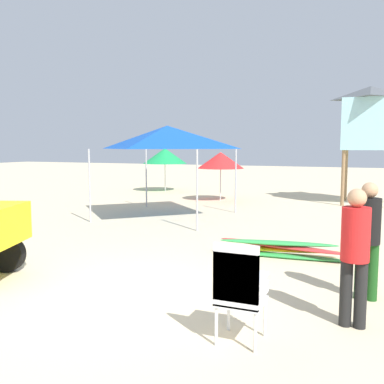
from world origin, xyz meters
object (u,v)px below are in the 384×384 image
(surfboard_pile, at_px, (279,248))
(beach_umbrella_left, at_px, (165,156))
(lifeguard_tower, at_px, (370,118))
(lifeguard_near_left, at_px, (368,233))
(beach_umbrella_mid, at_px, (221,160))
(popup_canopy, at_px, (167,137))
(lifeguard_near_center, at_px, (355,249))
(stacked_plastic_chairs, at_px, (239,285))

(surfboard_pile, height_order, beach_umbrella_left, beach_umbrella_left)
(surfboard_pile, distance_m, lifeguard_tower, 9.31)
(lifeguard_near_left, distance_m, beach_umbrella_mid, 10.81)
(surfboard_pile, relative_size, lifeguard_near_left, 1.63)
(lifeguard_near_left, height_order, popup_canopy, popup_canopy)
(lifeguard_tower, bearing_deg, lifeguard_near_center, -89.65)
(surfboard_pile, bearing_deg, lifeguard_tower, 81.02)
(stacked_plastic_chairs, distance_m, surfboard_pile, 3.87)
(stacked_plastic_chairs, bearing_deg, lifeguard_near_left, 58.76)
(lifeguard_near_left, distance_m, beach_umbrella_left, 14.73)
(popup_canopy, height_order, beach_umbrella_mid, popup_canopy)
(stacked_plastic_chairs, xyz_separation_m, beach_umbrella_mid, (-4.17, 11.35, 0.91))
(lifeguard_tower, relative_size, beach_umbrella_left, 2.07)
(popup_canopy, height_order, beach_umbrella_left, popup_canopy)
(surfboard_pile, xyz_separation_m, beach_umbrella_mid, (-3.80, 7.52, 1.40))
(surfboard_pile, bearing_deg, popup_canopy, 140.27)
(stacked_plastic_chairs, bearing_deg, beach_umbrella_mid, 110.17)
(stacked_plastic_chairs, height_order, popup_canopy, popup_canopy)
(beach_umbrella_mid, bearing_deg, beach_umbrella_left, 146.49)
(surfboard_pile, height_order, lifeguard_near_center, lifeguard_near_center)
(lifeguard_tower, bearing_deg, stacked_plastic_chairs, -94.62)
(popup_canopy, distance_m, beach_umbrella_mid, 4.29)
(lifeguard_tower, distance_m, beach_umbrella_mid, 5.54)
(popup_canopy, xyz_separation_m, lifeguard_tower, (5.36, 5.41, 0.74))
(surfboard_pile, height_order, beach_umbrella_mid, beach_umbrella_mid)
(surfboard_pile, distance_m, lifeguard_near_center, 3.30)
(stacked_plastic_chairs, xyz_separation_m, beach_umbrella_left, (-7.71, 13.69, 0.99))
(stacked_plastic_chairs, distance_m, lifeguard_near_center, 1.47)
(surfboard_pile, distance_m, beach_umbrella_left, 12.39)
(surfboard_pile, relative_size, popup_canopy, 0.81)
(beach_umbrella_left, relative_size, beach_umbrella_mid, 1.09)
(lifeguard_near_left, bearing_deg, beach_umbrella_left, 127.29)
(lifeguard_tower, xyz_separation_m, beach_umbrella_mid, (-5.18, -1.20, -1.53))
(stacked_plastic_chairs, bearing_deg, lifeguard_tower, 85.38)
(popup_canopy, height_order, lifeguard_tower, lifeguard_tower)
(stacked_plastic_chairs, xyz_separation_m, popup_canopy, (-4.35, 7.14, 1.70))
(lifeguard_near_center, relative_size, popup_canopy, 0.50)
(surfboard_pile, xyz_separation_m, lifeguard_tower, (1.38, 8.73, 2.93))
(stacked_plastic_chairs, relative_size, lifeguard_near_center, 0.69)
(popup_canopy, bearing_deg, lifeguard_near_left, -42.84)
(lifeguard_tower, height_order, beach_umbrella_left, lifeguard_tower)
(beach_umbrella_left, bearing_deg, surfboard_pile, -53.34)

